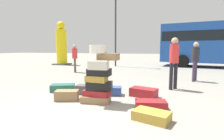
% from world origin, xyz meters
% --- Properties ---
extents(ground_plane, '(80.00, 80.00, 0.00)m').
position_xyz_m(ground_plane, '(0.00, 0.00, 0.00)').
color(ground_plane, gray).
extents(suitcase_tower, '(0.94, 0.62, 1.46)m').
position_xyz_m(suitcase_tower, '(0.10, 0.43, 0.64)').
color(suitcase_tower, olive).
rests_on(suitcase_tower, ground).
extents(suitcase_charcoal_foreground_near, '(0.54, 0.40, 0.27)m').
position_xyz_m(suitcase_charcoal_foreground_near, '(-0.62, 1.13, 0.13)').
color(suitcase_charcoal_foreground_near, '#4C4C51').
rests_on(suitcase_charcoal_foreground_near, ground).
extents(suitcase_teal_behind_tower, '(0.84, 0.67, 0.22)m').
position_xyz_m(suitcase_teal_behind_tower, '(-1.45, 1.22, 0.11)').
color(suitcase_teal_behind_tower, '#26594C').
rests_on(suitcase_teal_behind_tower, ground).
extents(suitcase_maroon_foreground_far, '(0.82, 0.60, 0.25)m').
position_xyz_m(suitcase_maroon_foreground_far, '(1.14, 1.30, 0.13)').
color(suitcase_maroon_foreground_far, maroon).
rests_on(suitcase_maroon_foreground_far, ground).
extents(suitcase_tan_upright_blue, '(0.77, 0.60, 0.19)m').
position_xyz_m(suitcase_tan_upright_blue, '(1.48, -0.36, 0.09)').
color(suitcase_tan_upright_blue, '#B28C33').
rests_on(suitcase_tan_upright_blue, ground).
extents(suitcase_navy_white_trunk, '(0.60, 0.44, 0.25)m').
position_xyz_m(suitcase_navy_white_trunk, '(0.22, 1.23, 0.13)').
color(suitcase_navy_white_trunk, '#334F99').
rests_on(suitcase_navy_white_trunk, ground).
extents(suitcase_brown_right_side, '(0.67, 0.50, 0.26)m').
position_xyz_m(suitcase_brown_right_side, '(-0.79, 0.37, 0.13)').
color(suitcase_brown_right_side, olive).
rests_on(suitcase_brown_right_side, ground).
extents(suitcase_maroon_left_side, '(0.76, 0.51, 0.19)m').
position_xyz_m(suitcase_maroon_left_side, '(1.42, 0.32, 0.10)').
color(suitcase_maroon_left_side, maroon).
rests_on(suitcase_maroon_left_side, ground).
extents(person_bearded_onlooker, '(0.30, 0.30, 1.73)m').
position_xyz_m(person_bearded_onlooker, '(1.98, 2.52, 1.04)').
color(person_bearded_onlooker, black).
rests_on(person_bearded_onlooker, ground).
extents(person_tourist_with_camera, '(0.30, 0.31, 1.59)m').
position_xyz_m(person_tourist_with_camera, '(-3.26, 5.40, 0.95)').
color(person_tourist_with_camera, brown).
rests_on(person_tourist_with_camera, ground).
extents(person_passerby_in_red, '(0.30, 0.32, 1.63)m').
position_xyz_m(person_passerby_in_red, '(2.90, 4.34, 0.98)').
color(person_passerby_in_red, '#3F334C').
rests_on(person_passerby_in_red, ground).
extents(yellow_dummy_statue, '(1.22, 1.22, 3.57)m').
position_xyz_m(yellow_dummy_statue, '(-6.64, 9.41, 1.58)').
color(yellow_dummy_statue, yellow).
rests_on(yellow_dummy_statue, ground).
extents(lamp_post, '(0.36, 0.36, 6.82)m').
position_xyz_m(lamp_post, '(-1.94, 9.35, 4.38)').
color(lamp_post, '#333338').
rests_on(lamp_post, ground).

